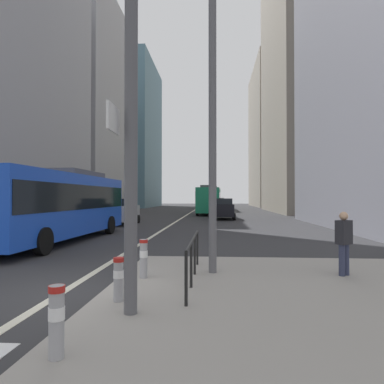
{
  "coord_description": "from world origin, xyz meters",
  "views": [
    {
      "loc": [
        3.32,
        -7.09,
        2.08
      ],
      "look_at": [
        0.85,
        28.64,
        2.59
      ],
      "focal_mm": 32.11,
      "sensor_mm": 36.0,
      "label": 1
    }
  ],
  "objects_px": {
    "bollard_left": "(57,318)",
    "city_bus_red_receding": "(210,199)",
    "car_receding_near": "(219,204)",
    "city_bus_blue_oncoming": "(59,202)",
    "bollard_back": "(144,257)",
    "pedestrian_waiting": "(344,240)",
    "car_oncoming_mid": "(121,211)",
    "traffic_signal_gantry": "(6,77)",
    "city_bus_red_distant": "(210,198)",
    "car_receding_far": "(224,209)",
    "street_lamp_post": "(212,72)",
    "bollard_right": "(119,277)"
  },
  "relations": [
    {
      "from": "car_oncoming_mid",
      "to": "street_lamp_post",
      "type": "bearing_deg",
      "value": -67.12
    },
    {
      "from": "street_lamp_post",
      "to": "bollard_right",
      "type": "distance_m",
      "value": 5.59
    },
    {
      "from": "bollard_right",
      "to": "pedestrian_waiting",
      "type": "xyz_separation_m",
      "value": [
        4.94,
        2.42,
        0.41
      ]
    },
    {
      "from": "city_bus_blue_oncoming",
      "to": "car_receding_far",
      "type": "distance_m",
      "value": 18.47
    },
    {
      "from": "bollard_left",
      "to": "bollard_back",
      "type": "xyz_separation_m",
      "value": [
        0.18,
        4.09,
        0.02
      ]
    },
    {
      "from": "car_receding_far",
      "to": "pedestrian_waiting",
      "type": "distance_m",
      "value": 23.5
    },
    {
      "from": "car_oncoming_mid",
      "to": "traffic_signal_gantry",
      "type": "height_order",
      "value": "traffic_signal_gantry"
    },
    {
      "from": "bollard_left",
      "to": "city_bus_red_receding",
      "type": "bearing_deg",
      "value": 88.24
    },
    {
      "from": "bollard_back",
      "to": "car_receding_near",
      "type": "bearing_deg",
      "value": 87.19
    },
    {
      "from": "city_bus_red_distant",
      "to": "traffic_signal_gantry",
      "type": "relative_size",
      "value": 1.7
    },
    {
      "from": "car_receding_near",
      "to": "street_lamp_post",
      "type": "xyz_separation_m",
      "value": [
        -0.51,
        -43.09,
        4.29
      ]
    },
    {
      "from": "city_bus_red_distant",
      "to": "street_lamp_post",
      "type": "xyz_separation_m",
      "value": [
        0.95,
        -54.14,
        3.45
      ]
    },
    {
      "from": "car_receding_far",
      "to": "bollard_back",
      "type": "distance_m",
      "value": 24.1
    },
    {
      "from": "bollard_left",
      "to": "bollard_right",
      "type": "xyz_separation_m",
      "value": [
        0.1,
        2.26,
        -0.03
      ]
    },
    {
      "from": "city_bus_red_receding",
      "to": "bollard_right",
      "type": "xyz_separation_m",
      "value": [
        -1.05,
        -35.15,
        -1.24
      ]
    },
    {
      "from": "car_receding_far",
      "to": "traffic_signal_gantry",
      "type": "xyz_separation_m",
      "value": [
        -4.34,
        -26.46,
        3.14
      ]
    },
    {
      "from": "traffic_signal_gantry",
      "to": "bollard_back",
      "type": "distance_m",
      "value": 4.66
    },
    {
      "from": "city_bus_blue_oncoming",
      "to": "car_receding_near",
      "type": "bearing_deg",
      "value": 78.12
    },
    {
      "from": "city_bus_red_distant",
      "to": "traffic_signal_gantry",
      "type": "bearing_deg",
      "value": -92.55
    },
    {
      "from": "car_oncoming_mid",
      "to": "bollard_left",
      "type": "bearing_deg",
      "value": -76.33
    },
    {
      "from": "city_bus_red_receding",
      "to": "car_receding_far",
      "type": "xyz_separation_m",
      "value": [
        1.5,
        -9.35,
        -0.85
      ]
    },
    {
      "from": "city_bus_red_receding",
      "to": "pedestrian_waiting",
      "type": "distance_m",
      "value": 32.97
    },
    {
      "from": "city_bus_blue_oncoming",
      "to": "car_oncoming_mid",
      "type": "xyz_separation_m",
      "value": [
        0.11,
        10.04,
        -0.85
      ]
    },
    {
      "from": "city_bus_blue_oncoming",
      "to": "pedestrian_waiting",
      "type": "height_order",
      "value": "city_bus_blue_oncoming"
    },
    {
      "from": "car_oncoming_mid",
      "to": "bollard_right",
      "type": "bearing_deg",
      "value": -74.51
    },
    {
      "from": "car_receding_near",
      "to": "car_receding_far",
      "type": "distance_m",
      "value": 19.82
    },
    {
      "from": "street_lamp_post",
      "to": "car_receding_far",
      "type": "bearing_deg",
      "value": 87.94
    },
    {
      "from": "city_bus_red_receding",
      "to": "street_lamp_post",
      "type": "xyz_separation_m",
      "value": [
        0.67,
        -32.63,
        3.45
      ]
    },
    {
      "from": "pedestrian_waiting",
      "to": "traffic_signal_gantry",
      "type": "bearing_deg",
      "value": -155.39
    },
    {
      "from": "city_bus_red_distant",
      "to": "car_receding_far",
      "type": "xyz_separation_m",
      "value": [
        1.78,
        -30.87,
        -0.85
      ]
    },
    {
      "from": "traffic_signal_gantry",
      "to": "city_bus_red_receding",
      "type": "bearing_deg",
      "value": 85.48
    },
    {
      "from": "city_bus_red_receding",
      "to": "car_oncoming_mid",
      "type": "distance_m",
      "value": 17.19
    },
    {
      "from": "city_bus_red_receding",
      "to": "street_lamp_post",
      "type": "relative_size",
      "value": 1.37
    },
    {
      "from": "car_receding_near",
      "to": "bollard_right",
      "type": "height_order",
      "value": "car_receding_near"
    },
    {
      "from": "car_receding_near",
      "to": "car_oncoming_mid",
      "type": "bearing_deg",
      "value": -105.96
    },
    {
      "from": "city_bus_blue_oncoming",
      "to": "bollard_back",
      "type": "bearing_deg",
      "value": -53.07
    },
    {
      "from": "city_bus_blue_oncoming",
      "to": "bollard_right",
      "type": "distance_m",
      "value": 10.73
    },
    {
      "from": "bollard_back",
      "to": "pedestrian_waiting",
      "type": "bearing_deg",
      "value": 6.91
    },
    {
      "from": "city_bus_blue_oncoming",
      "to": "bollard_left",
      "type": "height_order",
      "value": "city_bus_blue_oncoming"
    },
    {
      "from": "pedestrian_waiting",
      "to": "city_bus_red_distant",
      "type": "bearing_deg",
      "value": 94.39
    },
    {
      "from": "car_receding_far",
      "to": "city_bus_red_distant",
      "type": "bearing_deg",
      "value": 93.31
    },
    {
      "from": "city_bus_red_receding",
      "to": "city_bus_red_distant",
      "type": "relative_size",
      "value": 1.0
    },
    {
      "from": "car_receding_near",
      "to": "bollard_left",
      "type": "bearing_deg",
      "value": -92.79
    },
    {
      "from": "car_oncoming_mid",
      "to": "pedestrian_waiting",
      "type": "relative_size",
      "value": 2.83
    },
    {
      "from": "city_bus_red_distant",
      "to": "bollard_back",
      "type": "distance_m",
      "value": 54.85
    },
    {
      "from": "city_bus_red_distant",
      "to": "car_receding_near",
      "type": "relative_size",
      "value": 2.55
    },
    {
      "from": "city_bus_blue_oncoming",
      "to": "car_receding_far",
      "type": "bearing_deg",
      "value": 64.34
    },
    {
      "from": "car_receding_near",
      "to": "bollard_back",
      "type": "height_order",
      "value": "car_receding_near"
    },
    {
      "from": "city_bus_red_receding",
      "to": "street_lamp_post",
      "type": "bearing_deg",
      "value": -88.83
    },
    {
      "from": "city_bus_blue_oncoming",
      "to": "city_bus_red_receding",
      "type": "xyz_separation_m",
      "value": [
        6.49,
        25.98,
        -0.0
      ]
    }
  ]
}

